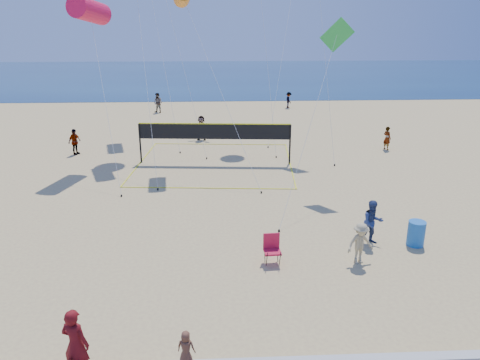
{
  "coord_description": "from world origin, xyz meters",
  "views": [
    {
      "loc": [
        0.74,
        -11.81,
        8.07
      ],
      "look_at": [
        1.42,
        2.0,
        3.33
      ],
      "focal_mm": 35.0,
      "sensor_mm": 36.0,
      "label": 1
    }
  ],
  "objects_px": {
    "woman": "(76,344)",
    "camp_chair": "(272,247)",
    "volleyball_net": "(215,136)",
    "trash_barrel": "(416,233)"
  },
  "relations": [
    {
      "from": "trash_barrel",
      "to": "woman",
      "type": "bearing_deg",
      "value": -149.28
    },
    {
      "from": "camp_chair",
      "to": "trash_barrel",
      "type": "relative_size",
      "value": 1.23
    },
    {
      "from": "woman",
      "to": "trash_barrel",
      "type": "height_order",
      "value": "woman"
    },
    {
      "from": "woman",
      "to": "camp_chair",
      "type": "distance_m",
      "value": 7.45
    },
    {
      "from": "woman",
      "to": "trash_barrel",
      "type": "distance_m",
      "value": 12.54
    },
    {
      "from": "camp_chair",
      "to": "volleyball_net",
      "type": "bearing_deg",
      "value": 95.8
    },
    {
      "from": "camp_chair",
      "to": "volleyball_net",
      "type": "height_order",
      "value": "volleyball_net"
    },
    {
      "from": "trash_barrel",
      "to": "volleyball_net",
      "type": "height_order",
      "value": "volleyball_net"
    },
    {
      "from": "trash_barrel",
      "to": "volleyball_net",
      "type": "bearing_deg",
      "value": 124.39
    },
    {
      "from": "camp_chair",
      "to": "volleyball_net",
      "type": "xyz_separation_m",
      "value": [
        -2.0,
        12.14,
        1.05
      ]
    }
  ]
}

